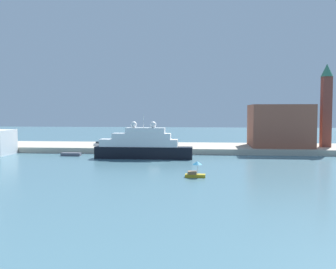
{
  "coord_description": "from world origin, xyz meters",
  "views": [
    {
      "loc": [
        11.57,
        -86.21,
        11.54
      ],
      "look_at": [
        2.59,
        6.0,
        6.04
      ],
      "focal_mm": 40.78,
      "sensor_mm": 36.0,
      "label": 1
    }
  ],
  "objects_px": {
    "large_yacht": "(142,146)",
    "bell_tower": "(326,102)",
    "small_motorboat": "(195,171)",
    "harbor_building": "(279,126)",
    "person_figure": "(113,143)",
    "mooring_bollard": "(155,147)",
    "parked_car": "(101,144)",
    "work_barge": "(71,154)"
  },
  "relations": [
    {
      "from": "person_figure",
      "to": "mooring_bollard",
      "type": "height_order",
      "value": "person_figure"
    },
    {
      "from": "small_motorboat",
      "to": "parked_car",
      "type": "bearing_deg",
      "value": 124.23
    },
    {
      "from": "parked_car",
      "to": "mooring_bollard",
      "type": "relative_size",
      "value": 5.93
    },
    {
      "from": "harbor_building",
      "to": "parked_car",
      "type": "xyz_separation_m",
      "value": [
        -51.83,
        -3.2,
        -5.47
      ]
    },
    {
      "from": "work_barge",
      "to": "harbor_building",
      "type": "distance_m",
      "value": 59.02
    },
    {
      "from": "bell_tower",
      "to": "work_barge",
      "type": "bearing_deg",
      "value": -167.5
    },
    {
      "from": "large_yacht",
      "to": "work_barge",
      "type": "bearing_deg",
      "value": 168.67
    },
    {
      "from": "small_motorboat",
      "to": "person_figure",
      "type": "xyz_separation_m",
      "value": [
        -25.24,
        42.05,
        1.31
      ]
    },
    {
      "from": "large_yacht",
      "to": "harbor_building",
      "type": "relative_size",
      "value": 1.44
    },
    {
      "from": "person_figure",
      "to": "mooring_bollard",
      "type": "distance_m",
      "value": 14.48
    },
    {
      "from": "harbor_building",
      "to": "person_figure",
      "type": "xyz_separation_m",
      "value": [
        -48.28,
        -3.46,
        -5.21
      ]
    },
    {
      "from": "bell_tower",
      "to": "parked_car",
      "type": "relative_size",
      "value": 5.54
    },
    {
      "from": "small_motorboat",
      "to": "harbor_building",
      "type": "bearing_deg",
      "value": 63.15
    },
    {
      "from": "parked_car",
      "to": "person_figure",
      "type": "height_order",
      "value": "person_figure"
    },
    {
      "from": "work_barge",
      "to": "harbor_building",
      "type": "relative_size",
      "value": 0.31
    },
    {
      "from": "work_barge",
      "to": "parked_car",
      "type": "distance_m",
      "value": 13.56
    },
    {
      "from": "harbor_building",
      "to": "mooring_bollard",
      "type": "xyz_separation_m",
      "value": [
        -35.11,
        -9.45,
        -5.66
      ]
    },
    {
      "from": "small_motorboat",
      "to": "harbor_building",
      "type": "relative_size",
      "value": 0.21
    },
    {
      "from": "large_yacht",
      "to": "work_barge",
      "type": "height_order",
      "value": "large_yacht"
    },
    {
      "from": "person_figure",
      "to": "mooring_bollard",
      "type": "bearing_deg",
      "value": -24.46
    },
    {
      "from": "bell_tower",
      "to": "person_figure",
      "type": "height_order",
      "value": "bell_tower"
    },
    {
      "from": "work_barge",
      "to": "parked_car",
      "type": "bearing_deg",
      "value": 70.13
    },
    {
      "from": "harbor_building",
      "to": "bell_tower",
      "type": "xyz_separation_m",
      "value": [
        12.74,
        -0.53,
        6.69
      ]
    },
    {
      "from": "large_yacht",
      "to": "parked_car",
      "type": "xyz_separation_m",
      "value": [
        -15.03,
        16.58,
        -1.01
      ]
    },
    {
      "from": "large_yacht",
      "to": "person_figure",
      "type": "height_order",
      "value": "large_yacht"
    },
    {
      "from": "bell_tower",
      "to": "person_figure",
      "type": "bearing_deg",
      "value": -177.25
    },
    {
      "from": "work_barge",
      "to": "person_figure",
      "type": "xyz_separation_m",
      "value": [
        8.12,
        12.39,
        1.97
      ]
    },
    {
      "from": "bell_tower",
      "to": "parked_car",
      "type": "distance_m",
      "value": 65.76
    },
    {
      "from": "large_yacht",
      "to": "mooring_bollard",
      "type": "relative_size",
      "value": 33.59
    },
    {
      "from": "large_yacht",
      "to": "bell_tower",
      "type": "height_order",
      "value": "bell_tower"
    },
    {
      "from": "work_barge",
      "to": "parked_car",
      "type": "xyz_separation_m",
      "value": [
        4.57,
        12.65,
        1.71
      ]
    },
    {
      "from": "bell_tower",
      "to": "person_figure",
      "type": "xyz_separation_m",
      "value": [
        -61.03,
        -2.93,
        -11.9
      ]
    },
    {
      "from": "small_motorboat",
      "to": "parked_car",
      "type": "relative_size",
      "value": 0.84
    },
    {
      "from": "large_yacht",
      "to": "parked_car",
      "type": "bearing_deg",
      "value": 132.2
    },
    {
      "from": "large_yacht",
      "to": "harbor_building",
      "type": "distance_m",
      "value": 42.01
    },
    {
      "from": "work_barge",
      "to": "person_figure",
      "type": "relative_size",
      "value": 2.92
    },
    {
      "from": "harbor_building",
      "to": "mooring_bollard",
      "type": "height_order",
      "value": "harbor_building"
    },
    {
      "from": "large_yacht",
      "to": "mooring_bollard",
      "type": "height_order",
      "value": "large_yacht"
    },
    {
      "from": "large_yacht",
      "to": "person_figure",
      "type": "relative_size",
      "value": 13.74
    },
    {
      "from": "large_yacht",
      "to": "small_motorboat",
      "type": "distance_m",
      "value": 29.25
    },
    {
      "from": "mooring_bollard",
      "to": "bell_tower",
      "type": "bearing_deg",
      "value": 10.57
    },
    {
      "from": "work_barge",
      "to": "large_yacht",
      "type": "bearing_deg",
      "value": -11.33
    }
  ]
}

